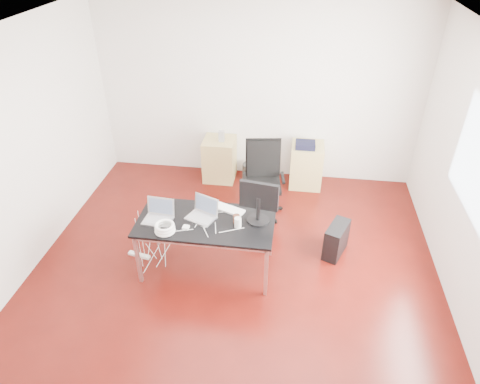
# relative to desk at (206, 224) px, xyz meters

# --- Properties ---
(room_shell) EXTENTS (5.00, 5.00, 5.00)m
(room_shell) POSITION_rel_desk_xyz_m (0.37, -0.06, 0.73)
(room_shell) COLOR #3D0A07
(room_shell) RESTS_ON ground
(desk) EXTENTS (1.60, 0.80, 0.73)m
(desk) POSITION_rel_desk_xyz_m (0.00, 0.00, 0.00)
(desk) COLOR black
(desk) RESTS_ON ground
(office_chair) EXTENTS (0.54, 0.56, 1.08)m
(office_chair) POSITION_rel_desk_xyz_m (0.55, 1.32, -0.07)
(office_chair) COLOR black
(office_chair) RESTS_ON ground
(filing_cabinet_left) EXTENTS (0.50, 0.50, 0.70)m
(filing_cabinet_left) POSITION_rel_desk_xyz_m (-0.24, 2.16, -0.33)
(filing_cabinet_left) COLOR tan
(filing_cabinet_left) RESTS_ON ground
(filing_cabinet_right) EXTENTS (0.50, 0.50, 0.70)m
(filing_cabinet_right) POSITION_rel_desk_xyz_m (1.17, 2.16, -0.33)
(filing_cabinet_right) COLOR tan
(filing_cabinet_right) RESTS_ON ground
(pc_tower) EXTENTS (0.36, 0.49, 0.44)m
(pc_tower) POSITION_rel_desk_xyz_m (1.58, 0.50, -0.46)
(pc_tower) COLOR black
(pc_tower) RESTS_ON ground
(wastebasket) EXTENTS (0.27, 0.27, 0.28)m
(wastebasket) POSITION_rel_desk_xyz_m (0.26, 2.18, -0.54)
(wastebasket) COLOR black
(wastebasket) RESTS_ON ground
(power_strip) EXTENTS (0.31, 0.12, 0.04)m
(power_strip) POSITION_rel_desk_xyz_m (-0.93, 0.08, -0.66)
(power_strip) COLOR white
(power_strip) RESTS_ON ground
(laptop_left) EXTENTS (0.35, 0.28, 0.23)m
(laptop_left) POSITION_rel_desk_xyz_m (-0.55, -0.04, 0.11)
(laptop_left) COLOR silver
(laptop_left) RESTS_ON desk
(laptop_right) EXTENTS (0.40, 0.36, 0.23)m
(laptop_right) POSITION_rel_desk_xyz_m (-0.05, 0.08, 0.11)
(laptop_right) COLOR silver
(laptop_right) RESTS_ON desk
(monitor) EXTENTS (0.45, 0.26, 0.51)m
(monitor) POSITION_rel_desk_xyz_m (0.61, 0.10, 0.34)
(monitor) COLOR black
(monitor) RESTS_ON desk
(keyboard) EXTENTS (0.46, 0.29, 0.02)m
(keyboard) POSITION_rel_desk_xyz_m (0.21, 0.26, 0.06)
(keyboard) COLOR white
(keyboard) RESTS_ON desk
(cup_white) EXTENTS (0.10, 0.10, 0.12)m
(cup_white) POSITION_rel_desk_xyz_m (0.39, -0.06, 0.11)
(cup_white) COLOR white
(cup_white) RESTS_ON desk
(cup_brown) EXTENTS (0.09, 0.09, 0.10)m
(cup_brown) POSITION_rel_desk_xyz_m (0.36, 0.03, 0.10)
(cup_brown) COLOR #552D1D
(cup_brown) RESTS_ON desk
(cable_coil) EXTENTS (0.24, 0.24, 0.11)m
(cable_coil) POSITION_rel_desk_xyz_m (-0.41, -0.26, 0.11)
(cable_coil) COLOR white
(cable_coil) RESTS_ON desk
(power_adapter) EXTENTS (0.08, 0.08, 0.03)m
(power_adapter) POSITION_rel_desk_xyz_m (-0.19, -0.17, 0.07)
(power_adapter) COLOR white
(power_adapter) RESTS_ON desk
(speaker) EXTENTS (0.09, 0.08, 0.18)m
(speaker) POSITION_rel_desk_xyz_m (-0.19, 2.12, 0.11)
(speaker) COLOR #9E9E9E
(speaker) RESTS_ON filing_cabinet_left
(navy_garment) EXTENTS (0.30, 0.24, 0.09)m
(navy_garment) POSITION_rel_desk_xyz_m (1.13, 2.09, 0.07)
(navy_garment) COLOR black
(navy_garment) RESTS_ON filing_cabinet_right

